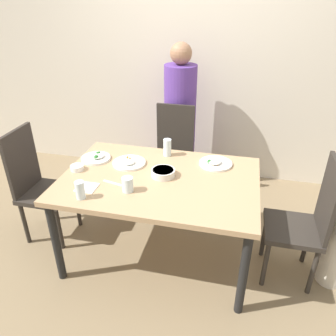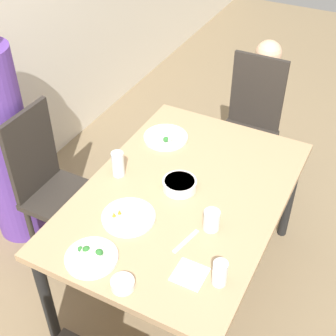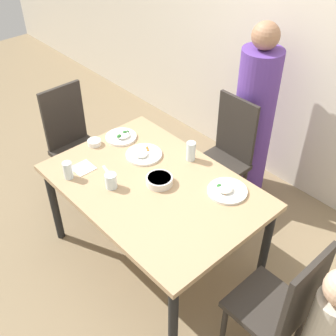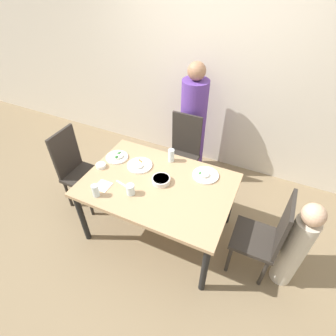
{
  "view_description": "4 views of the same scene",
  "coord_description": "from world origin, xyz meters",
  "px_view_note": "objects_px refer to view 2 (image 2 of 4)",
  "views": [
    {
      "loc": [
        0.55,
        -2.05,
        1.98
      ],
      "look_at": [
        0.09,
        -0.09,
        0.88
      ],
      "focal_mm": 35.0,
      "sensor_mm": 36.0,
      "label": 1
    },
    {
      "loc": [
        -1.66,
        -0.76,
        2.39
      ],
      "look_at": [
        0.0,
        0.09,
        0.87
      ],
      "focal_mm": 50.0,
      "sensor_mm": 36.0,
      "label": 2
    },
    {
      "loc": [
        1.67,
        -1.39,
        2.6
      ],
      "look_at": [
        0.11,
        0.03,
        0.93
      ],
      "focal_mm": 45.0,
      "sensor_mm": 36.0,
      "label": 3
    },
    {
      "loc": [
        0.88,
        -1.64,
        2.54
      ],
      "look_at": [
        0.09,
        0.05,
        0.93
      ],
      "focal_mm": 28.0,
      "sensor_mm": 36.0,
      "label": 4
    }
  ],
  "objects_px": {
    "glass_water_tall": "(212,220)",
    "bowl_curry": "(180,184)",
    "person_adult": "(3,143)",
    "plate_rice_adult": "(129,217)",
    "chair_adult_spot": "(51,183)",
    "chair_child_spot": "(249,124)",
    "person_child": "(261,108)"
  },
  "relations": [
    {
      "from": "chair_child_spot",
      "to": "person_adult",
      "type": "relative_size",
      "value": 0.65
    },
    {
      "from": "person_child",
      "to": "glass_water_tall",
      "type": "distance_m",
      "value": 1.56
    },
    {
      "from": "chair_adult_spot",
      "to": "person_adult",
      "type": "relative_size",
      "value": 0.65
    },
    {
      "from": "bowl_curry",
      "to": "glass_water_tall",
      "type": "bearing_deg",
      "value": -125.74
    },
    {
      "from": "person_child",
      "to": "glass_water_tall",
      "type": "height_order",
      "value": "person_child"
    },
    {
      "from": "chair_adult_spot",
      "to": "chair_child_spot",
      "type": "bearing_deg",
      "value": -36.13
    },
    {
      "from": "chair_child_spot",
      "to": "plate_rice_adult",
      "type": "bearing_deg",
      "value": -96.44
    },
    {
      "from": "person_adult",
      "to": "plate_rice_adult",
      "type": "xyz_separation_m",
      "value": [
        -0.21,
        -1.02,
        0.03
      ]
    },
    {
      "from": "plate_rice_adult",
      "to": "person_adult",
      "type": "bearing_deg",
      "value": 78.22
    },
    {
      "from": "person_adult",
      "to": "chair_adult_spot",
      "type": "bearing_deg",
      "value": -90.0
    },
    {
      "from": "bowl_curry",
      "to": "plate_rice_adult",
      "type": "relative_size",
      "value": 0.68
    },
    {
      "from": "person_adult",
      "to": "plate_rice_adult",
      "type": "distance_m",
      "value": 1.05
    },
    {
      "from": "chair_adult_spot",
      "to": "plate_rice_adult",
      "type": "distance_m",
      "value": 0.76
    },
    {
      "from": "person_child",
      "to": "glass_water_tall",
      "type": "bearing_deg",
      "value": -171.41
    },
    {
      "from": "chair_child_spot",
      "to": "bowl_curry",
      "type": "height_order",
      "value": "chair_child_spot"
    },
    {
      "from": "plate_rice_adult",
      "to": "chair_adult_spot",
      "type": "bearing_deg",
      "value": 72.94
    },
    {
      "from": "chair_adult_spot",
      "to": "plate_rice_adult",
      "type": "relative_size",
      "value": 3.75
    },
    {
      "from": "person_adult",
      "to": "bowl_curry",
      "type": "bearing_deg",
      "value": -84.94
    },
    {
      "from": "chair_adult_spot",
      "to": "bowl_curry",
      "type": "bearing_deg",
      "value": -82.92
    },
    {
      "from": "plate_rice_adult",
      "to": "glass_water_tall",
      "type": "distance_m",
      "value": 0.41
    },
    {
      "from": "chair_child_spot",
      "to": "person_adult",
      "type": "xyz_separation_m",
      "value": [
        -1.17,
        1.18,
        0.19
      ]
    },
    {
      "from": "chair_child_spot",
      "to": "person_child",
      "type": "xyz_separation_m",
      "value": [
        0.26,
        -0.0,
        -0.01
      ]
    },
    {
      "from": "person_adult",
      "to": "plate_rice_adult",
      "type": "height_order",
      "value": "person_adult"
    },
    {
      "from": "glass_water_tall",
      "to": "bowl_curry",
      "type": "bearing_deg",
      "value": 54.26
    },
    {
      "from": "bowl_curry",
      "to": "glass_water_tall",
      "type": "height_order",
      "value": "glass_water_tall"
    },
    {
      "from": "person_child",
      "to": "bowl_curry",
      "type": "xyz_separation_m",
      "value": [
        -1.33,
        0.03,
        0.25
      ]
    },
    {
      "from": "chair_adult_spot",
      "to": "person_child",
      "type": "height_order",
      "value": "person_child"
    },
    {
      "from": "chair_child_spot",
      "to": "glass_water_tall",
      "type": "relative_size",
      "value": 9.4
    },
    {
      "from": "person_adult",
      "to": "plate_rice_adult",
      "type": "bearing_deg",
      "value": -101.78
    },
    {
      "from": "person_adult",
      "to": "glass_water_tall",
      "type": "bearing_deg",
      "value": -93.57
    },
    {
      "from": "chair_adult_spot",
      "to": "glass_water_tall",
      "type": "relative_size",
      "value": 9.4
    },
    {
      "from": "chair_adult_spot",
      "to": "bowl_curry",
      "type": "relative_size",
      "value": 5.51
    }
  ]
}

